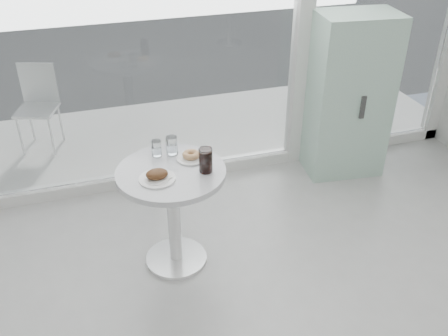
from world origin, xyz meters
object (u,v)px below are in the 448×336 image
object	(u,v)px
main_table	(173,198)
water_tumbler_a	(157,149)
mint_cabinet	(349,97)
patio_chair	(38,101)
plate_donut	(191,156)
cola_glass	(206,161)
water_tumbler_b	(172,146)
plate_fritter	(158,176)

from	to	relation	value
main_table	water_tumbler_a	xyz separation A→B (m)	(-0.05, 0.21, 0.27)
mint_cabinet	patio_chair	bearing A→B (deg)	161.64
patio_chair	plate_donut	distance (m)	2.19
water_tumbler_a	cola_glass	distance (m)	0.40
plate_donut	water_tumbler_a	xyz separation A→B (m)	(-0.21, 0.11, 0.03)
main_table	water_tumbler_b	size ratio (longest dim) A/B	6.06
mint_cabinet	plate_fritter	xyz separation A→B (m)	(-1.85, -0.89, 0.07)
plate_fritter	plate_donut	world-z (taller)	plate_fritter
main_table	water_tumbler_a	size ratio (longest dim) A/B	6.97
main_table	plate_fritter	distance (m)	0.28
main_table	cola_glass	world-z (taller)	cola_glass
mint_cabinet	main_table	bearing A→B (deg)	-149.14
mint_cabinet	cola_glass	size ratio (longest dim) A/B	8.65
patio_chair	cola_glass	bearing A→B (deg)	-44.26
plate_fritter	water_tumbler_b	xyz separation A→B (m)	(0.15, 0.29, 0.03)
plate_donut	mint_cabinet	bearing A→B (deg)	23.91
main_table	patio_chair	distance (m)	2.20
patio_chair	water_tumbler_a	world-z (taller)	water_tumbler_a
water_tumbler_a	plate_donut	bearing A→B (deg)	-27.78
plate_fritter	plate_donut	distance (m)	0.32
plate_donut	water_tumbler_a	world-z (taller)	water_tumbler_a
plate_fritter	water_tumbler_a	bearing A→B (deg)	80.37
mint_cabinet	plate_fritter	size ratio (longest dim) A/B	6.19
plate_fritter	cola_glass	size ratio (longest dim) A/B	1.40
patio_chair	water_tumbler_b	xyz separation A→B (m)	(0.94, -1.80, 0.31)
mint_cabinet	plate_donut	distance (m)	1.74
plate_donut	water_tumbler_b	bearing A→B (deg)	135.24
plate_fritter	water_tumbler_a	world-z (taller)	water_tumbler_a
mint_cabinet	water_tumbler_b	bearing A→B (deg)	-154.47
water_tumbler_a	cola_glass	xyz separation A→B (m)	(0.26, -0.30, 0.03)
mint_cabinet	water_tumbler_b	xyz separation A→B (m)	(-1.70, -0.60, 0.10)
patio_chair	water_tumbler_a	size ratio (longest dim) A/B	7.37
water_tumbler_a	patio_chair	bearing A→B (deg)	115.01
plate_fritter	cola_glass	distance (m)	0.32
plate_fritter	water_tumbler_a	distance (m)	0.30
plate_fritter	water_tumbler_a	xyz separation A→B (m)	(0.05, 0.30, 0.02)
cola_glass	plate_donut	bearing A→B (deg)	105.76
patio_chair	water_tumbler_b	distance (m)	2.06
plate_donut	water_tumbler_b	distance (m)	0.16
patio_chair	plate_donut	world-z (taller)	patio_chair
mint_cabinet	cola_glass	distance (m)	1.78
patio_chair	cola_glass	xyz separation A→B (m)	(1.10, -2.09, 0.34)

